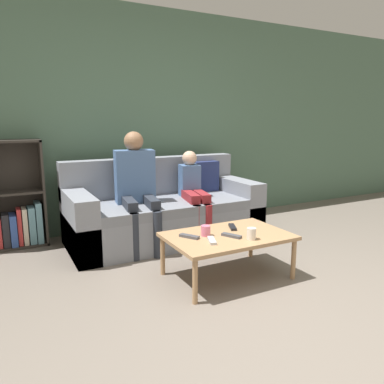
{
  "coord_description": "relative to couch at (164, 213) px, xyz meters",
  "views": [
    {
      "loc": [
        -1.71,
        -1.65,
        1.32
      ],
      "look_at": [
        -0.1,
        1.42,
        0.64
      ],
      "focal_mm": 35.0,
      "sensor_mm": 36.0,
      "label": 1
    }
  ],
  "objects": [
    {
      "name": "ground_plane",
      "position": [
        0.13,
        -2.03,
        -0.3
      ],
      "size": [
        22.0,
        22.0,
        0.0
      ],
      "primitive_type": "plane",
      "color": "#70665B"
    },
    {
      "name": "wall_back",
      "position": [
        0.13,
        0.66,
        1.0
      ],
      "size": [
        12.0,
        0.06,
        2.6
      ],
      "color": "#4C6B56",
      "rests_on": "ground_plane"
    },
    {
      "name": "couch",
      "position": [
        0.0,
        0.0,
        0.0
      ],
      "size": [
        2.05,
        0.91,
        0.88
      ],
      "color": "gray",
      "rests_on": "ground_plane"
    },
    {
      "name": "bookshelf",
      "position": [
        -1.45,
        0.5,
        0.11
      ],
      "size": [
        0.57,
        0.28,
        1.11
      ],
      "color": "#332D28",
      "rests_on": "ground_plane"
    },
    {
      "name": "coffee_table",
      "position": [
        0.06,
        -1.18,
        0.04
      ],
      "size": [
        1.01,
        0.67,
        0.37
      ],
      "color": "#A87F56",
      "rests_on": "ground_plane"
    },
    {
      "name": "person_adult",
      "position": [
        -0.34,
        -0.08,
        0.39
      ],
      "size": [
        0.44,
        0.67,
        1.19
      ],
      "rotation": [
        0.0,
        0.0,
        -0.14
      ],
      "color": "#282D38",
      "rests_on": "ground_plane"
    },
    {
      "name": "person_child",
      "position": [
        0.29,
        -0.15,
        0.25
      ],
      "size": [
        0.33,
        0.65,
        0.97
      ],
      "rotation": [
        0.0,
        0.0,
        -0.2
      ],
      "color": "maroon",
      "rests_on": "ground_plane"
    },
    {
      "name": "cup_near",
      "position": [
        0.16,
        -1.38,
        0.12
      ],
      "size": [
        0.07,
        0.07,
        0.09
      ],
      "color": "silver",
      "rests_on": "coffee_table"
    },
    {
      "name": "cup_far",
      "position": [
        -0.12,
        -1.13,
        0.12
      ],
      "size": [
        0.08,
        0.08,
        0.09
      ],
      "color": "pink",
      "rests_on": "coffee_table"
    },
    {
      "name": "tv_remote_0",
      "position": [
        0.2,
        -1.05,
        0.09
      ],
      "size": [
        0.11,
        0.17,
        0.02
      ],
      "rotation": [
        0.0,
        0.0,
        -0.42
      ],
      "color": "black",
      "rests_on": "coffee_table"
    },
    {
      "name": "tv_remote_1",
      "position": [
        -0.15,
        -1.28,
        0.09
      ],
      "size": [
        0.11,
        0.18,
        0.02
      ],
      "rotation": [
        0.0,
        0.0,
        -0.37
      ],
      "color": "#B7B7BC",
      "rests_on": "coffee_table"
    },
    {
      "name": "tv_remote_2",
      "position": [
        0.06,
        -1.25,
        0.09
      ],
      "size": [
        0.12,
        0.17,
        0.02
      ],
      "rotation": [
        0.0,
        0.0,
        0.46
      ],
      "color": "#47474C",
      "rests_on": "coffee_table"
    },
    {
      "name": "tv_remote_3",
      "position": [
        -0.26,
        -1.11,
        0.09
      ],
      "size": [
        0.13,
        0.17,
        0.02
      ],
      "rotation": [
        0.0,
        0.0,
        0.55
      ],
      "color": "#47474C",
      "rests_on": "coffee_table"
    }
  ]
}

